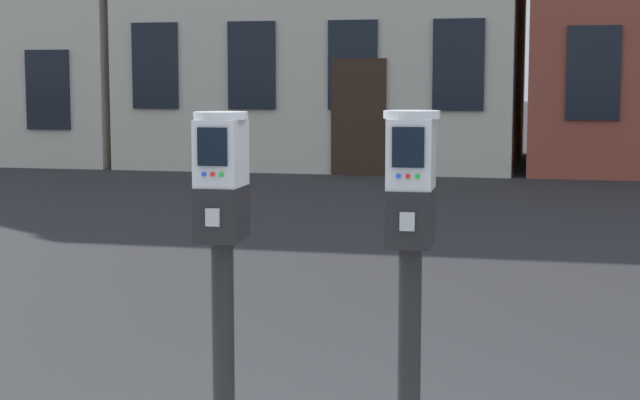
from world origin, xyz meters
The scene contains 2 objects.
parking_meter_near_kerb centered at (-0.40, -0.15, 1.14)m, with size 0.22×0.26×1.45m.
parking_meter_twin_adjacent centered at (0.36, -0.15, 1.15)m, with size 0.22×0.26×1.46m.
Camera 1 is at (0.90, -4.02, 1.72)m, focal length 57.63 mm.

